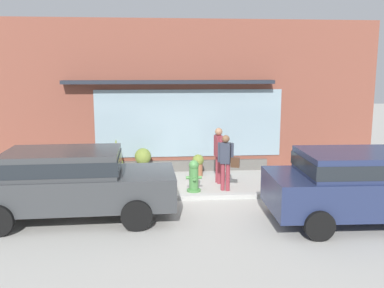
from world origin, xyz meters
TOP-DOWN VIEW (x-y plane):
  - ground_plane at (0.00, 0.00)m, footprint 60.00×60.00m
  - curb_strip at (0.00, -0.20)m, footprint 14.00×0.24m
  - storefront at (0.01, 3.19)m, footprint 14.00×0.81m
  - fire_hydrant at (0.58, 0.52)m, footprint 0.44×0.41m
  - pedestrian_with_handbag at (1.49, 0.52)m, footprint 0.60×0.35m
  - pedestrian_passerby at (1.39, 1.34)m, footprint 0.26×0.46m
  - parked_car_dark_gray at (-2.40, -1.42)m, footprint 4.59×2.12m
  - parked_car_navy at (3.98, -2.21)m, footprint 4.13×2.21m
  - potted_plant_trailing_edge at (0.87, 2.23)m, footprint 0.36×0.36m
  - potted_plant_corner_tall at (4.40, 2.34)m, footprint 0.41×0.41m
  - potted_plant_doorstep at (-1.72, 2.41)m, footprint 0.52×0.52m
  - potted_plant_window_left at (-0.89, 2.55)m, footprint 0.53×0.53m

SIDE VIEW (x-z plane):
  - ground_plane at x=0.00m, z-range 0.00..0.00m
  - curb_strip at x=0.00m, z-range 0.00..0.12m
  - potted_plant_corner_tall at x=4.40m, z-range 0.03..0.71m
  - potted_plant_trailing_edge at x=0.87m, z-range 0.04..0.75m
  - fire_hydrant at x=0.58m, z-range 0.00..0.89m
  - potted_plant_window_left at x=-0.89m, z-range 0.08..0.95m
  - potted_plant_doorstep at x=-1.72m, z-range -0.03..1.17m
  - pedestrian_with_handbag at x=1.49m, z-range 0.11..1.69m
  - parked_car_navy at x=3.98m, z-range 0.11..1.71m
  - parked_car_dark_gray at x=-2.40m, z-range 0.12..1.70m
  - pedestrian_passerby at x=1.39m, z-range 0.14..1.81m
  - storefront at x=0.01m, z-range -0.05..4.93m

